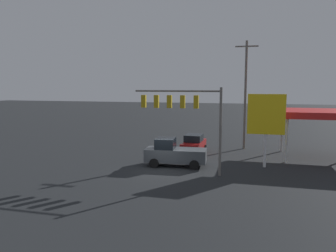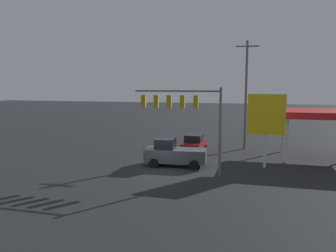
{
  "view_description": "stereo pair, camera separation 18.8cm",
  "coord_description": "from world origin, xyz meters",
  "px_view_note": "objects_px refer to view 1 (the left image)",
  "views": [
    {
      "loc": [
        -6.94,
        25.09,
        6.94
      ],
      "look_at": [
        0.0,
        -2.0,
        3.41
      ],
      "focal_mm": 35.0,
      "sensor_mm": 36.0,
      "label": 1
    },
    {
      "loc": [
        -7.12,
        25.04,
        6.94
      ],
      "look_at": [
        0.0,
        -2.0,
        3.41
      ],
      "focal_mm": 35.0,
      "sensor_mm": 36.0,
      "label": 2
    }
  ],
  "objects_px": {
    "price_sign": "(266,116)",
    "sedan_far": "(194,144)",
    "traffic_signal_assembly": "(183,108)",
    "pickup_parked": "(174,153)",
    "utility_pole": "(245,93)"
  },
  "relations": [
    {
      "from": "utility_pole",
      "to": "price_sign",
      "type": "distance_m",
      "value": 8.28
    },
    {
      "from": "traffic_signal_assembly",
      "to": "price_sign",
      "type": "height_order",
      "value": "traffic_signal_assembly"
    },
    {
      "from": "price_sign",
      "to": "pickup_parked",
      "type": "xyz_separation_m",
      "value": [
        7.55,
        1.49,
        -3.22
      ]
    },
    {
      "from": "traffic_signal_assembly",
      "to": "pickup_parked",
      "type": "distance_m",
      "value": 4.73
    },
    {
      "from": "pickup_parked",
      "to": "sedan_far",
      "type": "bearing_deg",
      "value": -101.56
    },
    {
      "from": "traffic_signal_assembly",
      "to": "price_sign",
      "type": "distance_m",
      "value": 7.33
    },
    {
      "from": "sedan_far",
      "to": "pickup_parked",
      "type": "bearing_deg",
      "value": -5.03
    },
    {
      "from": "traffic_signal_assembly",
      "to": "utility_pole",
      "type": "distance_m",
      "value": 12.32
    },
    {
      "from": "pickup_parked",
      "to": "price_sign",
      "type": "bearing_deg",
      "value": -172.83
    },
    {
      "from": "price_sign",
      "to": "sedan_far",
      "type": "xyz_separation_m",
      "value": [
        6.81,
        -4.11,
        -3.38
      ]
    },
    {
      "from": "traffic_signal_assembly",
      "to": "pickup_parked",
      "type": "relative_size",
      "value": 1.29
    },
    {
      "from": "utility_pole",
      "to": "price_sign",
      "type": "height_order",
      "value": "utility_pole"
    },
    {
      "from": "sedan_far",
      "to": "pickup_parked",
      "type": "xyz_separation_m",
      "value": [
        0.75,
        5.6,
        0.16
      ]
    },
    {
      "from": "sedan_far",
      "to": "utility_pole",
      "type": "bearing_deg",
      "value": 130.05
    },
    {
      "from": "traffic_signal_assembly",
      "to": "price_sign",
      "type": "xyz_separation_m",
      "value": [
        -6.34,
        -3.58,
        -0.84
      ]
    }
  ]
}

